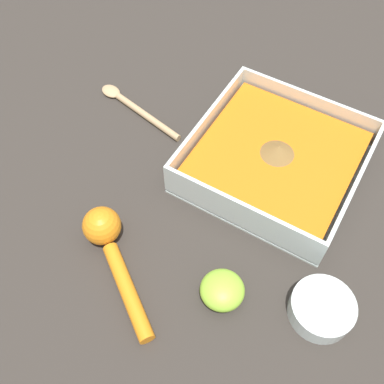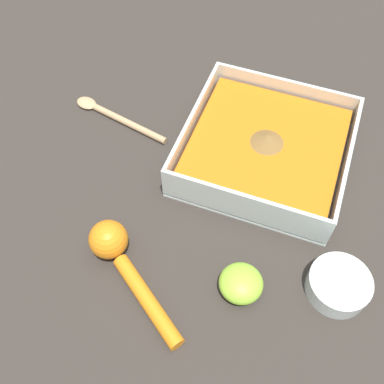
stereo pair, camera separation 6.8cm
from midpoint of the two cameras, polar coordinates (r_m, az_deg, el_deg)
ground_plane at (r=0.75m, az=9.00°, el=2.24°), size 4.00×4.00×0.00m
square_dish at (r=0.75m, az=6.72°, el=5.16°), size 0.26×0.26×0.07m
spice_bowl at (r=0.65m, az=15.22°, el=-11.61°), size 0.09×0.09×0.03m
lemon_squeezer at (r=0.66m, az=-12.26°, el=-8.15°), size 0.18×0.14×0.06m
lemon_half at (r=0.63m, az=3.11°, el=-11.76°), size 0.06×0.06×0.03m
wooden_spoon at (r=0.84m, az=-12.14°, el=9.20°), size 0.20×0.06×0.01m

